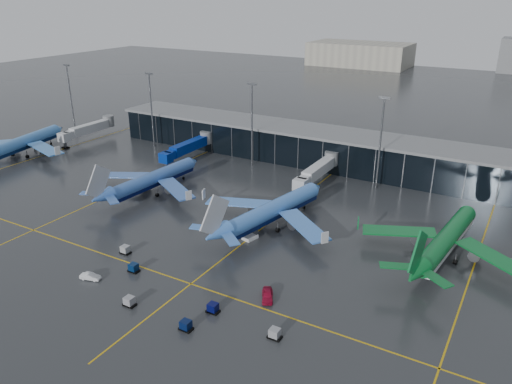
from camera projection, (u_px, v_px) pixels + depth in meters
The scene contains 13 objects.
ground at pixel (196, 239), 110.16m from camera, with size 600.00×600.00×0.00m, color #282B2D.
terminal_pier at pixel (312, 145), 157.81m from camera, with size 142.00×17.00×10.70m.
jet_bridges at pixel (187, 147), 159.16m from camera, with size 94.00×27.50×7.20m.
flood_masts at pixel (312, 130), 142.71m from camera, with size 203.00×0.50×25.50m.
taxi_lines at pixel (259, 231), 114.02m from camera, with size 220.00×120.00×0.02m.
airliner_klm_west at pixel (21, 135), 163.72m from camera, with size 38.81×44.20×13.58m, color #4184D7, non-canonical shape.
airliner_arkefly at pixel (153, 171), 133.68m from camera, with size 35.23×40.12×12.33m, color #3B6BC4, non-canonical shape.
airliner_klm_near at pixel (274, 200), 114.36m from camera, with size 36.93×42.06×12.92m, color #4482E2, non-canonical shape.
airliner_aer_lingus at pixel (448, 228), 100.98m from camera, with size 36.07×41.08×12.62m, color #0C692C, non-canonical shape.
baggage_carts at pixel (173, 295), 88.78m from camera, with size 42.13×15.39×1.70m.
mobile_airstair at pixel (250, 236), 110.14m from camera, with size 2.88×3.62×3.45m.
service_van_red at pixel (267, 295), 88.63m from camera, with size 1.94×4.83×1.65m, color #A50C2E.
service_van_white at pixel (90, 276), 94.71m from camera, with size 1.38×3.96×1.30m, color silver.
Camera 1 is at (60.74, -78.18, 51.21)m, focal length 35.00 mm.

